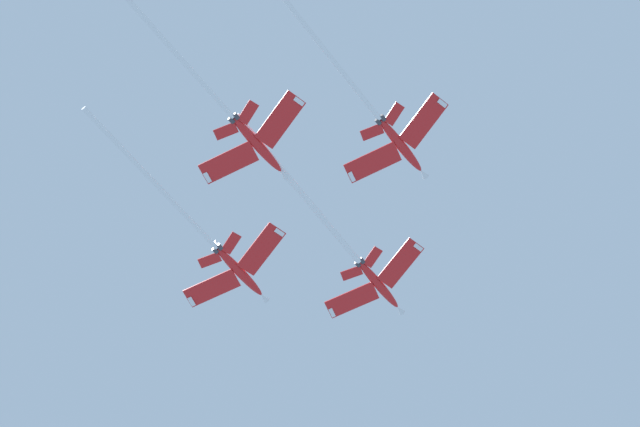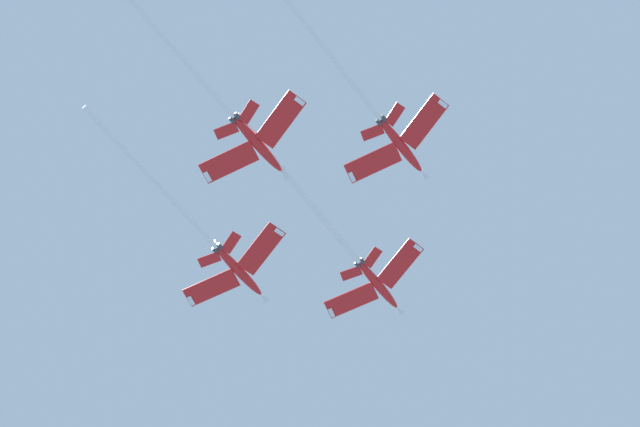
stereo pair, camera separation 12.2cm
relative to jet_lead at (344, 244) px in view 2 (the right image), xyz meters
name	(u,v)px [view 2 (the right image)]	position (x,y,z in m)	size (l,w,h in m)	color
jet_lead	(344,244)	(0.00, 0.00, 0.00)	(42.30, 24.14, 16.03)	red
jet_left_wing	(213,243)	(6.83, -20.50, -5.47)	(39.62, 23.28, 15.98)	red
jet_right_wing	(369,105)	(21.89, 9.75, -6.55)	(44.68, 26.05, 17.73)	red
jet_slot	(225,107)	(27.65, -11.89, -10.98)	(42.88, 25.36, 16.14)	red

